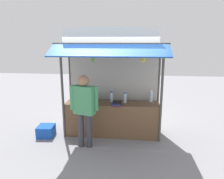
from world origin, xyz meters
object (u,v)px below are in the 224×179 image
(water_bottle_center, at_px, (151,96))
(banana_bunch_inner_right, at_px, (93,59))
(water_bottle_front_right, at_px, (125,98))
(water_bottle_mid_right, at_px, (111,97))
(water_bottle_far_right, at_px, (83,95))
(magazine_stack_mid_left, at_px, (77,101))
(magazine_stack_rear_center, at_px, (117,104))
(plastic_crate, at_px, (46,131))
(vendor_person, at_px, (84,105))
(water_bottle_right, at_px, (96,96))
(banana_bunch_inner_left, at_px, (143,59))
(magazine_stack_back_right, at_px, (91,101))

(water_bottle_center, xyz_separation_m, banana_bunch_inner_right, (-1.40, -0.58, 1.00))
(water_bottle_front_right, distance_m, water_bottle_mid_right, 0.36)
(water_bottle_far_right, height_order, magazine_stack_mid_left, water_bottle_far_right)
(magazine_stack_rear_center, bearing_deg, plastic_crate, -176.15)
(water_bottle_center, relative_size, water_bottle_mid_right, 1.12)
(water_bottle_mid_right, distance_m, banana_bunch_inner_right, 1.19)
(banana_bunch_inner_right, height_order, vendor_person, banana_bunch_inner_right)
(banana_bunch_inner_right, xyz_separation_m, plastic_crate, (-1.28, 0.08, -1.87))
(water_bottle_right, relative_size, magazine_stack_mid_left, 0.93)
(water_bottle_right, height_order, vendor_person, vendor_person)
(water_bottle_front_right, relative_size, plastic_crate, 0.68)
(magazine_stack_rear_center, relative_size, banana_bunch_inner_left, 1.07)
(water_bottle_far_right, bearing_deg, magazine_stack_back_right, -38.06)
(water_bottle_mid_right, xyz_separation_m, banana_bunch_inner_right, (-0.38, -0.48, 1.02))
(water_bottle_far_right, distance_m, water_bottle_mid_right, 0.78)
(water_bottle_right, relative_size, magazine_stack_rear_center, 0.80)
(water_bottle_center, height_order, water_bottle_mid_right, water_bottle_center)
(water_bottle_front_right, bearing_deg, water_bottle_far_right, 172.48)
(water_bottle_far_right, bearing_deg, water_bottle_right, 1.01)
(banana_bunch_inner_left, bearing_deg, water_bottle_far_right, 159.59)
(magazine_stack_back_right, bearing_deg, magazine_stack_mid_left, -169.11)
(water_bottle_mid_right, bearing_deg, water_bottle_far_right, 172.83)
(water_bottle_front_right, relative_size, water_bottle_mid_right, 1.01)
(magazine_stack_rear_center, distance_m, vendor_person, 0.89)
(magazine_stack_back_right, bearing_deg, water_bottle_far_right, 141.94)
(water_bottle_center, relative_size, magazine_stack_rear_center, 0.97)
(magazine_stack_rear_center, bearing_deg, magazine_stack_back_right, 166.09)
(water_bottle_right, relative_size, vendor_person, 0.15)
(magazine_stack_back_right, bearing_deg, water_bottle_center, 8.00)
(magazine_stack_mid_left, bearing_deg, water_bottle_mid_right, 11.90)
(magazine_stack_rear_center, relative_size, vendor_person, 0.19)
(banana_bunch_inner_right, bearing_deg, plastic_crate, 176.58)
(water_bottle_center, relative_size, plastic_crate, 0.76)
(banana_bunch_inner_right, bearing_deg, water_bottle_right, 94.54)
(magazine_stack_rear_center, xyz_separation_m, vendor_person, (-0.68, -0.55, 0.12))
(magazine_stack_back_right, distance_m, banana_bunch_inner_left, 1.73)
(water_bottle_front_right, xyz_separation_m, magazine_stack_rear_center, (-0.20, -0.23, -0.09))
(plastic_crate, bearing_deg, water_bottle_far_right, 29.48)
(magazine_stack_back_right, xyz_separation_m, plastic_crate, (-1.15, -0.29, -0.77))
(water_bottle_right, bearing_deg, banana_bunch_inner_left, -25.95)
(water_bottle_mid_right, bearing_deg, water_bottle_right, 166.29)
(magazine_stack_back_right, distance_m, plastic_crate, 1.42)
(water_bottle_far_right, distance_m, magazine_stack_rear_center, 1.02)
(water_bottle_mid_right, relative_size, banana_bunch_inner_left, 0.92)
(water_bottle_front_right, bearing_deg, magazine_stack_rear_center, -130.67)
(water_bottle_center, bearing_deg, water_bottle_right, 179.89)
(water_bottle_far_right, bearing_deg, vendor_person, -74.63)
(water_bottle_mid_right, xyz_separation_m, magazine_stack_mid_left, (-0.86, -0.18, -0.09))
(magazine_stack_back_right, bearing_deg, water_bottle_front_right, 4.11)
(magazine_stack_rear_center, relative_size, plastic_crate, 0.78)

